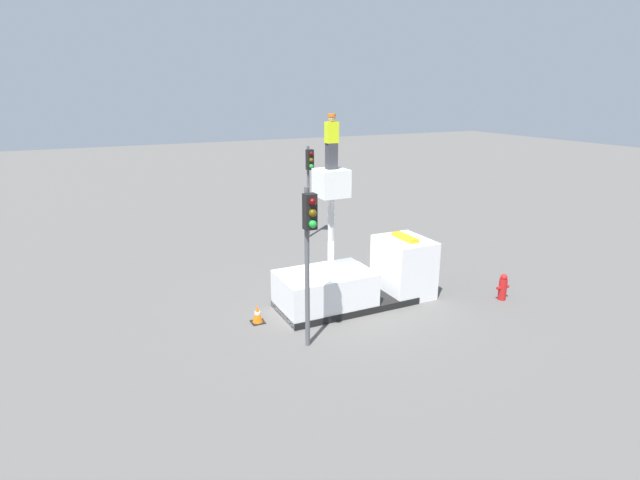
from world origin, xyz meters
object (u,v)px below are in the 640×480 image
at_px(traffic_light_across, 309,174).
at_px(fire_hydrant, 503,287).
at_px(traffic_light_pole, 309,237).
at_px(traffic_cone_rear, 257,314).
at_px(worker, 332,142).
at_px(bucket_truck, 358,278).

xyz_separation_m(traffic_light_across, fire_hydrant, (3.01, -10.33, -2.86)).
bearing_deg(traffic_light_across, traffic_light_pole, -114.69).
distance_m(traffic_light_pole, traffic_cone_rear, 3.95).
relative_size(worker, traffic_light_pole, 0.36).
xyz_separation_m(bucket_truck, traffic_light_across, (1.90, 8.29, 2.41)).
height_order(traffic_light_pole, fire_hydrant, traffic_light_pole).
xyz_separation_m(worker, traffic_light_pole, (-1.82, -2.20, -2.37)).
relative_size(bucket_truck, traffic_light_across, 1.21).
distance_m(worker, fire_hydrant, 8.29).
bearing_deg(traffic_light_pole, traffic_light_across, 65.31).
relative_size(traffic_light_across, fire_hydrant, 4.75).
bearing_deg(worker, traffic_light_across, 70.07).
relative_size(worker, traffic_cone_rear, 2.77).
bearing_deg(traffic_cone_rear, worker, -1.17).
bearing_deg(worker, traffic_light_pole, -129.55).
xyz_separation_m(fire_hydrant, traffic_cone_rear, (-8.70, 2.09, -0.19)).
bearing_deg(traffic_light_across, traffic_cone_rear, -124.60).
bearing_deg(traffic_light_pole, traffic_cone_rear, 110.89).
height_order(worker, traffic_light_pole, worker).
bearing_deg(traffic_cone_rear, traffic_light_across, 55.40).
height_order(fire_hydrant, traffic_cone_rear, fire_hydrant).
height_order(bucket_truck, worker, worker).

